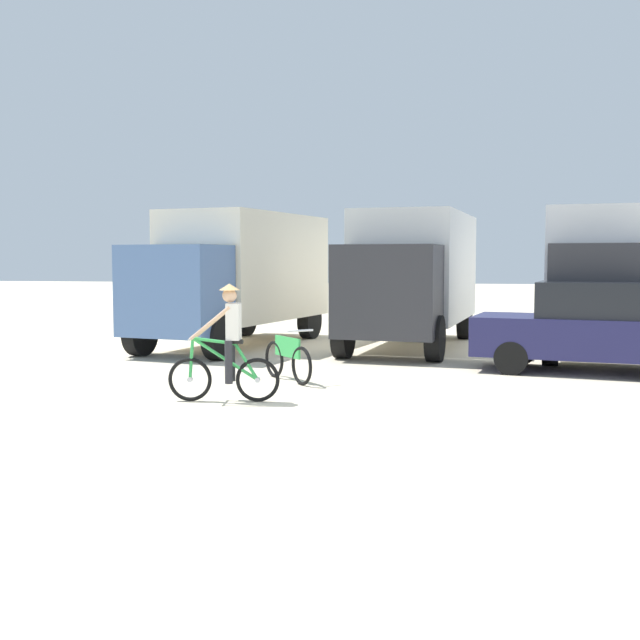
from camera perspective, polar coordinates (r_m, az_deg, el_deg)
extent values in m
plane|color=beige|center=(10.67, -0.73, -7.34)|extent=(120.00, 120.00, 0.00)
cube|color=beige|center=(20.21, -5.35, 3.94)|extent=(3.42, 5.58, 2.70)
cube|color=#4C6B9E|center=(17.30, -10.63, 2.14)|extent=(2.46, 1.92, 2.00)
cube|color=black|center=(16.70, -11.96, 3.24)|extent=(2.00, 0.49, 0.80)
cylinder|color=black|center=(16.92, -7.50, -1.27)|extent=(0.52, 1.04, 1.00)
cylinder|color=black|center=(18.02, -13.12, -1.00)|extent=(0.52, 1.04, 1.00)
cylinder|color=black|center=(21.36, -0.77, -0.04)|extent=(0.52, 1.04, 1.00)
cylinder|color=black|center=(22.25, -5.60, 0.12)|extent=(0.52, 1.04, 1.00)
cube|color=white|center=(20.02, 7.16, 3.92)|extent=(3.01, 5.45, 2.70)
cube|color=#2D2D33|center=(16.70, 5.00, 2.12)|extent=(2.37, 1.76, 2.00)
cube|color=black|center=(16.01, 4.45, 3.27)|extent=(2.02, 0.32, 0.80)
cylinder|color=black|center=(16.68, 8.47, -1.36)|extent=(0.44, 1.03, 1.00)
cylinder|color=black|center=(17.12, 1.72, -1.16)|extent=(0.44, 1.03, 1.00)
cylinder|color=black|center=(21.60, 10.60, -0.06)|extent=(0.44, 1.03, 1.00)
cylinder|color=black|center=(21.94, 5.31, 0.07)|extent=(0.44, 1.03, 1.00)
cube|color=white|center=(19.88, 19.91, 3.69)|extent=(3.03, 5.46, 2.70)
cube|color=#2D2D33|center=(16.49, 20.26, 1.82)|extent=(2.37, 1.76, 2.00)
cube|color=black|center=(15.78, 20.39, 2.98)|extent=(2.02, 0.33, 0.80)
cylinder|color=black|center=(16.65, 16.64, -1.51)|extent=(0.44, 1.03, 1.00)
cylinder|color=black|center=(21.69, 22.35, -0.31)|extent=(0.44, 1.03, 1.00)
cylinder|color=black|center=(21.62, 16.95, -0.18)|extent=(0.44, 1.03, 1.00)
cube|color=#1E1E4C|center=(15.74, 19.03, -1.18)|extent=(4.45, 2.51, 0.76)
cube|color=black|center=(15.68, 19.64, 1.42)|extent=(2.36, 1.96, 0.68)
cylinder|color=black|center=(15.12, 13.92, -2.74)|extent=(0.67, 0.34, 0.64)
cylinder|color=black|center=(16.65, 14.63, -2.09)|extent=(0.67, 0.34, 0.64)
torus|color=black|center=(12.13, -9.56, -4.34)|extent=(0.68, 0.15, 0.68)
cylinder|color=silver|center=(12.13, -9.56, -4.34)|extent=(0.09, 0.09, 0.08)
torus|color=black|center=(11.95, -4.62, -4.42)|extent=(0.68, 0.15, 0.68)
cylinder|color=silver|center=(11.95, -4.62, -4.42)|extent=(0.09, 0.09, 0.08)
cylinder|color=green|center=(11.98, -7.00, -2.88)|extent=(1.02, 0.19, 0.68)
cylinder|color=green|center=(11.97, -7.83, -1.54)|extent=(0.66, 0.14, 0.13)
cylinder|color=green|center=(11.93, -5.45, -3.08)|extent=(0.39, 0.10, 0.59)
cylinder|color=green|center=(12.08, -9.46, -2.84)|extent=(0.11, 0.06, 0.64)
cylinder|color=silver|center=(12.03, -9.36, -1.33)|extent=(0.11, 0.52, 0.04)
cube|color=black|center=(11.92, -6.28, -1.60)|extent=(0.25, 0.15, 0.06)
cube|color=silver|center=(11.89, -6.39, -0.11)|extent=(0.24, 0.34, 0.56)
sphere|color=tan|center=(11.88, -6.69, 1.81)|extent=(0.22, 0.22, 0.22)
cone|color=tan|center=(11.87, -6.70, 2.44)|extent=(0.32, 0.32, 0.10)
cylinder|color=#26262B|center=(11.84, -6.75, -3.10)|extent=(0.12, 0.12, 0.66)
cylinder|color=#26262B|center=(12.09, -6.55, -2.94)|extent=(0.12, 0.12, 0.66)
cylinder|color=tan|center=(11.78, -8.15, -0.25)|extent=(0.62, 0.18, 0.53)
cylinder|color=tan|center=(12.13, -7.83, -0.11)|extent=(0.63, 0.10, 0.53)
torus|color=black|center=(13.46, -1.36, -3.40)|extent=(0.49, 0.55, 0.68)
torus|color=black|center=(14.38, -3.39, -2.90)|extent=(0.49, 0.55, 0.68)
cube|color=green|center=(13.88, -2.41, -2.00)|extent=(0.62, 0.70, 0.36)
cylinder|color=silver|center=(13.43, -1.47, -0.80)|extent=(0.40, 0.36, 0.04)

